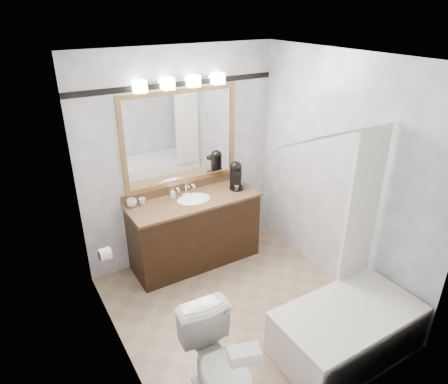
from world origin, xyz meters
The scene contains 14 objects.
room centered at (0.00, 0.00, 1.25)m, with size 2.42×2.62×2.52m.
vanity centered at (0.00, 1.02, 0.44)m, with size 1.53×0.58×0.97m.
mirror centered at (0.00, 1.28, 1.50)m, with size 1.40×0.04×1.10m.
vanity_light_bar centered at (0.00, 1.23, 2.13)m, with size 1.02×0.14×0.12m.
accent_stripe centered at (0.00, 1.29, 2.10)m, with size 2.40×0.01×0.06m, color black.
bathtub centered at (0.55, -0.90, 0.28)m, with size 1.30×0.75×1.96m.
tp_roll centered at (-1.14, 0.66, 0.70)m, with size 0.12×0.12×0.11m, color white.
toilet centered at (-0.72, -0.81, 0.38)m, with size 0.43×0.75×0.77m, color white.
tissue_box centered at (-0.72, -1.12, 0.81)m, with size 0.21×0.11×0.09m, color white.
coffee_maker centered at (0.59, 1.04, 1.02)m, with size 0.18×0.21×0.33m.
cup_left centered at (-0.67, 1.20, 0.89)m, with size 0.11×0.11×0.09m, color white.
cup_right centered at (-0.55, 1.19, 0.89)m, with size 0.08×0.08×0.07m, color white.
soap_bottle_a centered at (-0.19, 1.16, 0.91)m, with size 0.05×0.05×0.12m, color white.
soap_bar centered at (-0.04, 1.13, 0.86)m, with size 0.08×0.05×0.02m, color beige.
Camera 1 is at (-1.81, -2.67, 2.89)m, focal length 32.00 mm.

